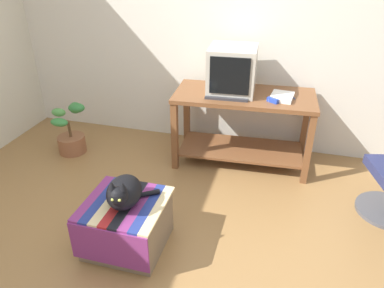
{
  "coord_description": "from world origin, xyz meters",
  "views": [
    {
      "loc": [
        0.69,
        -1.75,
        2.03
      ],
      "look_at": [
        -0.04,
        0.85,
        0.55
      ],
      "focal_mm": 34.49,
      "sensor_mm": 36.0,
      "label": 1
    }
  ],
  "objects_px": {
    "tv_monitor": "(232,70)",
    "stapler": "(273,100)",
    "desk": "(243,117)",
    "ottoman_with_blanket": "(127,224)",
    "cat": "(124,192)",
    "keyboard": "(227,97)",
    "book": "(282,97)",
    "potted_plant": "(71,134)"
  },
  "relations": [
    {
      "from": "cat",
      "to": "stapler",
      "type": "xyz_separation_m",
      "value": [
        0.88,
        1.33,
        0.26
      ]
    },
    {
      "from": "ottoman_with_blanket",
      "to": "stapler",
      "type": "relative_size",
      "value": 5.25
    },
    {
      "from": "ottoman_with_blanket",
      "to": "potted_plant",
      "type": "height_order",
      "value": "potted_plant"
    },
    {
      "from": "desk",
      "to": "ottoman_with_blanket",
      "type": "height_order",
      "value": "desk"
    },
    {
      "from": "keyboard",
      "to": "cat",
      "type": "bearing_deg",
      "value": -112.97
    },
    {
      "from": "cat",
      "to": "tv_monitor",
      "type": "bearing_deg",
      "value": 63.02
    },
    {
      "from": "desk",
      "to": "cat",
      "type": "distance_m",
      "value": 1.59
    },
    {
      "from": "book",
      "to": "cat",
      "type": "bearing_deg",
      "value": -117.68
    },
    {
      "from": "desk",
      "to": "tv_monitor",
      "type": "height_order",
      "value": "tv_monitor"
    },
    {
      "from": "tv_monitor",
      "to": "book",
      "type": "xyz_separation_m",
      "value": [
        0.49,
        -0.06,
        -0.19
      ]
    },
    {
      "from": "tv_monitor",
      "to": "stapler",
      "type": "height_order",
      "value": "tv_monitor"
    },
    {
      "from": "desk",
      "to": "stapler",
      "type": "bearing_deg",
      "value": -30.95
    },
    {
      "from": "keyboard",
      "to": "stapler",
      "type": "height_order",
      "value": "stapler"
    },
    {
      "from": "book",
      "to": "stapler",
      "type": "bearing_deg",
      "value": -116.62
    },
    {
      "from": "desk",
      "to": "book",
      "type": "relative_size",
      "value": 5.39
    },
    {
      "from": "cat",
      "to": "potted_plant",
      "type": "height_order",
      "value": "cat"
    },
    {
      "from": "ottoman_with_blanket",
      "to": "potted_plant",
      "type": "xyz_separation_m",
      "value": [
        -1.17,
        1.15,
        0.02
      ]
    },
    {
      "from": "desk",
      "to": "keyboard",
      "type": "relative_size",
      "value": 3.46
    },
    {
      "from": "tv_monitor",
      "to": "stapler",
      "type": "relative_size",
      "value": 4.45
    },
    {
      "from": "tv_monitor",
      "to": "keyboard",
      "type": "distance_m",
      "value": 0.27
    },
    {
      "from": "stapler",
      "to": "cat",
      "type": "bearing_deg",
      "value": 177.71
    },
    {
      "from": "tv_monitor",
      "to": "desk",
      "type": "bearing_deg",
      "value": -18.1
    },
    {
      "from": "tv_monitor",
      "to": "ottoman_with_blanket",
      "type": "relative_size",
      "value": 0.85
    },
    {
      "from": "book",
      "to": "potted_plant",
      "type": "distance_m",
      "value": 2.24
    },
    {
      "from": "keyboard",
      "to": "cat",
      "type": "relative_size",
      "value": 1.03
    },
    {
      "from": "ottoman_with_blanket",
      "to": "cat",
      "type": "relative_size",
      "value": 1.49
    },
    {
      "from": "potted_plant",
      "to": "desk",
      "type": "bearing_deg",
      "value": 9.54
    },
    {
      "from": "tv_monitor",
      "to": "cat",
      "type": "xyz_separation_m",
      "value": [
        -0.47,
        -1.51,
        -0.46
      ]
    },
    {
      "from": "keyboard",
      "to": "cat",
      "type": "height_order",
      "value": "keyboard"
    },
    {
      "from": "desk",
      "to": "stapler",
      "type": "relative_size",
      "value": 12.58
    },
    {
      "from": "desk",
      "to": "cat",
      "type": "bearing_deg",
      "value": -116.05
    },
    {
      "from": "cat",
      "to": "potted_plant",
      "type": "bearing_deg",
      "value": 125.77
    },
    {
      "from": "ottoman_with_blanket",
      "to": "tv_monitor",
      "type": "bearing_deg",
      "value": 71.86
    },
    {
      "from": "stapler",
      "to": "potted_plant",
      "type": "bearing_deg",
      "value": 125.71
    },
    {
      "from": "tv_monitor",
      "to": "ottoman_with_blanket",
      "type": "bearing_deg",
      "value": -111.78
    },
    {
      "from": "potted_plant",
      "to": "cat",
      "type": "bearing_deg",
      "value": -44.57
    },
    {
      "from": "cat",
      "to": "stapler",
      "type": "distance_m",
      "value": 1.62
    },
    {
      "from": "book",
      "to": "stapler",
      "type": "distance_m",
      "value": 0.14
    },
    {
      "from": "keyboard",
      "to": "tv_monitor",
      "type": "bearing_deg",
      "value": 83.8
    },
    {
      "from": "keyboard",
      "to": "stapler",
      "type": "distance_m",
      "value": 0.42
    },
    {
      "from": "stapler",
      "to": "book",
      "type": "bearing_deg",
      "value": -1.14
    },
    {
      "from": "stapler",
      "to": "desk",
      "type": "bearing_deg",
      "value": 94.01
    }
  ]
}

